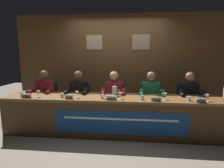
{
  "coord_description": "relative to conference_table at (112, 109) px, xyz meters",
  "views": [
    {
      "loc": [
        0.36,
        -3.52,
        1.57
      ],
      "look_at": [
        0.0,
        0.0,
        0.99
      ],
      "focal_mm": 29.52,
      "sensor_mm": 36.0,
      "label": 1
    }
  ],
  "objects": [
    {
      "name": "panelist_far_right",
      "position": [
        1.58,
        0.48,
        0.18
      ],
      "size": [
        0.51,
        0.48,
        1.21
      ],
      "color": "black",
      "rests_on": "ground_plane"
    },
    {
      "name": "panelist_center",
      "position": [
        -0.0,
        0.48,
        0.18
      ],
      "size": [
        0.51,
        0.48,
        1.21
      ],
      "color": "black",
      "rests_on": "ground_plane"
    },
    {
      "name": "juice_glass_far_left",
      "position": [
        -1.43,
        -0.05,
        0.31
      ],
      "size": [
        0.06,
        0.06,
        0.12
      ],
      "color": "white",
      "rests_on": "conference_table"
    },
    {
      "name": "juice_glass_left",
      "position": [
        -0.66,
        -0.05,
        0.31
      ],
      "size": [
        0.06,
        0.06,
        0.12
      ],
      "color": "white",
      "rests_on": "conference_table"
    },
    {
      "name": "nameplate_far_right",
      "position": [
        1.57,
        -0.18,
        0.27
      ],
      "size": [
        0.17,
        0.06,
        0.08
      ],
      "color": "white",
      "rests_on": "conference_table"
    },
    {
      "name": "water_cup_center",
      "position": [
        -0.16,
        -0.07,
        0.26
      ],
      "size": [
        0.06,
        0.06,
        0.08
      ],
      "color": "silver",
      "rests_on": "conference_table"
    },
    {
      "name": "water_cup_far_right",
      "position": [
        1.4,
        -0.09,
        0.26
      ],
      "size": [
        0.06,
        0.06,
        0.08
      ],
      "color": "silver",
      "rests_on": "conference_table"
    },
    {
      "name": "chair_center",
      "position": [
        -0.0,
        0.68,
        -0.09
      ],
      "size": [
        0.44,
        0.44,
        0.88
      ],
      "color": "black",
      "rests_on": "ground_plane"
    },
    {
      "name": "conference_table",
      "position": [
        0.0,
        0.0,
        0.0
      ],
      "size": [
        4.27,
        0.76,
        0.74
      ],
      "color": "brown",
      "rests_on": "ground_plane"
    },
    {
      "name": "water_cup_left",
      "position": [
        -0.95,
        -0.05,
        0.26
      ],
      "size": [
        0.06,
        0.06,
        0.08
      ],
      "color": "silver",
      "rests_on": "conference_table"
    },
    {
      "name": "panelist_left",
      "position": [
        -0.8,
        0.48,
        0.18
      ],
      "size": [
        0.51,
        0.48,
        1.21
      ],
      "color": "black",
      "rests_on": "ground_plane"
    },
    {
      "name": "juice_glass_center",
      "position": [
        0.16,
        -0.05,
        0.31
      ],
      "size": [
        0.06,
        0.06,
        0.12
      ],
      "color": "white",
      "rests_on": "conference_table"
    },
    {
      "name": "juice_glass_far_right",
      "position": [
        1.71,
        -0.07,
        0.31
      ],
      "size": [
        0.06,
        0.06,
        0.12
      ],
      "color": "white",
      "rests_on": "conference_table"
    },
    {
      "name": "panelist_right",
      "position": [
        0.79,
        0.48,
        0.18
      ],
      "size": [
        0.51,
        0.48,
        1.21
      ],
      "color": "black",
      "rests_on": "ground_plane"
    },
    {
      "name": "nameplate_left",
      "position": [
        -0.78,
        -0.14,
        0.27
      ],
      "size": [
        0.15,
        0.06,
        0.08
      ],
      "color": "white",
      "rests_on": "conference_table"
    },
    {
      "name": "juice_glass_right",
      "position": [
        0.99,
        -0.02,
        0.31
      ],
      "size": [
        0.06,
        0.06,
        0.12
      ],
      "color": "white",
      "rests_on": "conference_table"
    },
    {
      "name": "nameplate_far_left",
      "position": [
        -1.62,
        -0.14,
        0.27
      ],
      "size": [
        0.19,
        0.06,
        0.08
      ],
      "color": "white",
      "rests_on": "conference_table"
    },
    {
      "name": "nameplate_right",
      "position": [
        0.81,
        -0.16,
        0.27
      ],
      "size": [
        0.17,
        0.06,
        0.08
      ],
      "color": "white",
      "rests_on": "conference_table"
    },
    {
      "name": "nameplate_center",
      "position": [
        0.01,
        -0.15,
        0.27
      ],
      "size": [
        0.2,
        0.06,
        0.08
      ],
      "color": "white",
      "rests_on": "conference_table"
    },
    {
      "name": "chair_far_right",
      "position": [
        1.58,
        0.68,
        -0.09
      ],
      "size": [
        0.44,
        0.44,
        0.88
      ],
      "color": "black",
      "rests_on": "ground_plane"
    },
    {
      "name": "water_cup_far_left",
      "position": [
        -1.78,
        -0.05,
        0.26
      ],
      "size": [
        0.06,
        0.06,
        0.08
      ],
      "color": "silver",
      "rests_on": "conference_table"
    },
    {
      "name": "water_cup_right",
      "position": [
        0.57,
        -0.07,
        0.26
      ],
      "size": [
        0.06,
        0.06,
        0.08
      ],
      "color": "silver",
      "rests_on": "conference_table"
    },
    {
      "name": "ground_plane",
      "position": [
        -0.0,
        0.12,
        -0.52
      ],
      "size": [
        12.0,
        12.0,
        0.0
      ],
      "primitive_type": "plane",
      "color": "gray"
    },
    {
      "name": "chair_left",
      "position": [
        -0.8,
        0.68,
        -0.09
      ],
      "size": [
        0.44,
        0.44,
        0.88
      ],
      "color": "black",
      "rests_on": "ground_plane"
    },
    {
      "name": "wall_back_panelled",
      "position": [
        -0.0,
        1.56,
        0.79
      ],
      "size": [
        5.47,
        0.14,
        2.6
      ],
      "color": "brown",
      "rests_on": "ground_plane"
    },
    {
      "name": "chair_right",
      "position": [
        0.79,
        0.68,
        -0.09
      ],
      "size": [
        0.44,
        0.44,
        0.88
      ],
      "color": "black",
      "rests_on": "ground_plane"
    },
    {
      "name": "panelist_far_left",
      "position": [
        -1.59,
        0.48,
        0.18
      ],
      "size": [
        0.51,
        0.48,
        1.21
      ],
      "color": "black",
      "rests_on": "ground_plane"
    },
    {
      "name": "chair_far_left",
      "position": [
        -1.59,
        0.68,
        -0.09
      ],
      "size": [
        0.44,
        0.44,
        0.88
      ],
      "color": "black",
      "rests_on": "ground_plane"
    },
    {
      "name": "water_pitcher_central",
      "position": [
        0.04,
        0.19,
        0.32
      ],
      "size": [
        0.15,
        0.1,
        0.21
      ],
      "color": "silver",
      "rests_on": "conference_table"
    }
  ]
}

